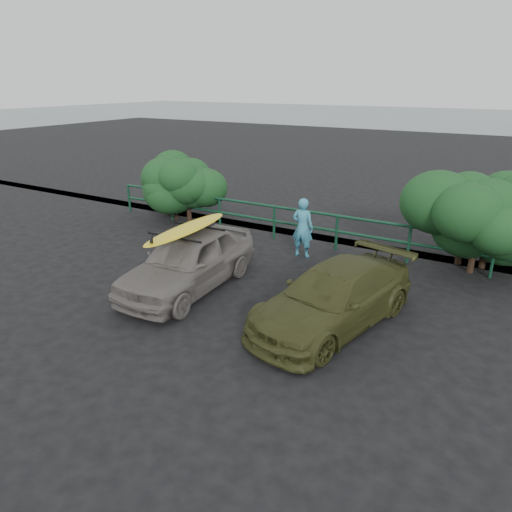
{
  "coord_description": "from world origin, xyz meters",
  "views": [
    {
      "loc": [
        5.19,
        -6.75,
        4.51
      ],
      "look_at": [
        0.62,
        1.12,
        1.02
      ],
      "focal_mm": 32.0,
      "sensor_mm": 36.0,
      "label": 1
    }
  ],
  "objects": [
    {
      "name": "shrub_right",
      "position": [
        5.0,
        5.5,
        1.1
      ],
      "size": [
        3.2,
        2.4,
        2.2
      ],
      "primitive_type": null,
      "color": "#1A491F",
      "rests_on": "ground"
    },
    {
      "name": "shrub_left",
      "position": [
        -4.8,
        5.4,
        1.05
      ],
      "size": [
        3.2,
        2.4,
        2.1
      ],
      "primitive_type": null,
      "color": "#1A491F",
      "rests_on": "ground"
    },
    {
      "name": "guardrail",
      "position": [
        0.0,
        5.0,
        0.52
      ],
      "size": [
        14.0,
        0.08,
        1.04
      ],
      "primitive_type": null,
      "color": "#123F27",
      "rests_on": "ground"
    },
    {
      "name": "roof_rack",
      "position": [
        -1.01,
        0.85,
        1.38
      ],
      "size": [
        1.44,
        1.04,
        0.05
      ],
      "primitive_type": null,
      "rotation": [
        0.0,
        0.0,
        0.03
      ],
      "color": "black",
      "rests_on": "sedan"
    },
    {
      "name": "olive_vehicle",
      "position": [
        2.48,
        0.91,
        0.59
      ],
      "size": [
        2.59,
        4.34,
        1.18
      ],
      "primitive_type": "imported",
      "rotation": [
        0.0,
        0.0,
        -0.25
      ],
      "color": "#3C3F1C",
      "rests_on": "ground"
    },
    {
      "name": "surfboard",
      "position": [
        -1.01,
        0.85,
        1.44
      ],
      "size": [
        0.69,
        2.86,
        0.08
      ],
      "primitive_type": "ellipsoid",
      "rotation": [
        0.0,
        0.0,
        0.03
      ],
      "color": "yellow",
      "rests_on": "roof_rack"
    },
    {
      "name": "ocean",
      "position": [
        0.0,
        60.0,
        0.0
      ],
      "size": [
        200.0,
        200.0,
        0.0
      ],
      "primitive_type": "plane",
      "color": "slate",
      "rests_on": "ground"
    },
    {
      "name": "sedan",
      "position": [
        -1.01,
        0.85,
        0.68
      ],
      "size": [
        1.74,
        4.03,
        1.35
      ],
      "primitive_type": "imported",
      "rotation": [
        0.0,
        0.0,
        0.03
      ],
      "color": "slate",
      "rests_on": "ground"
    },
    {
      "name": "ground",
      "position": [
        0.0,
        0.0,
        0.0
      ],
      "size": [
        80.0,
        80.0,
        0.0
      ],
      "primitive_type": "plane",
      "color": "black"
    },
    {
      "name": "man",
      "position": [
        0.37,
        4.05,
        0.82
      ],
      "size": [
        0.61,
        0.42,
        1.63
      ],
      "primitive_type": "imported",
      "rotation": [
        0.0,
        0.0,
        3.19
      ],
      "color": "teal",
      "rests_on": "ground"
    }
  ]
}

